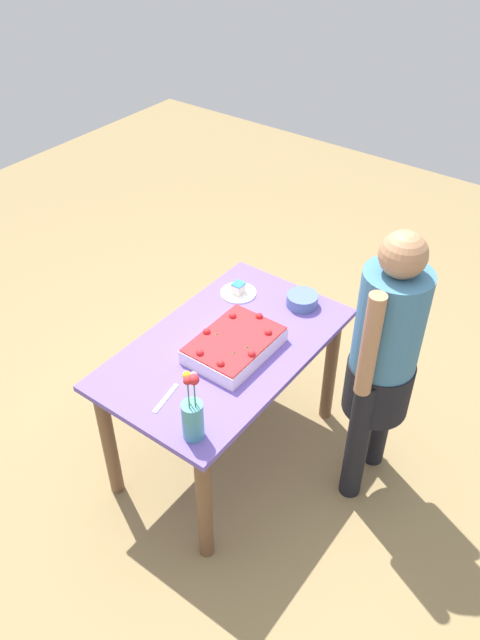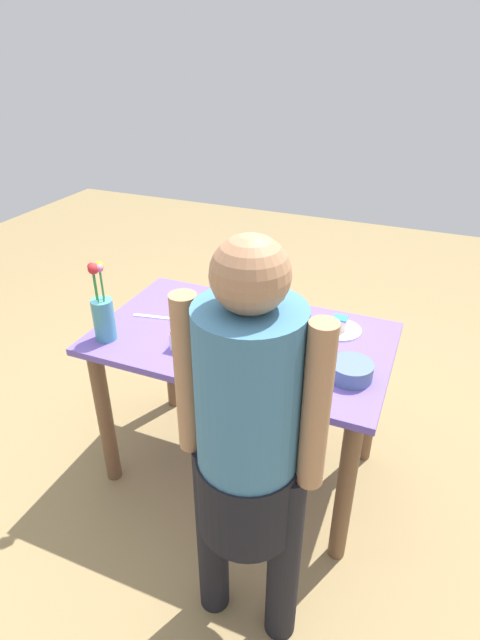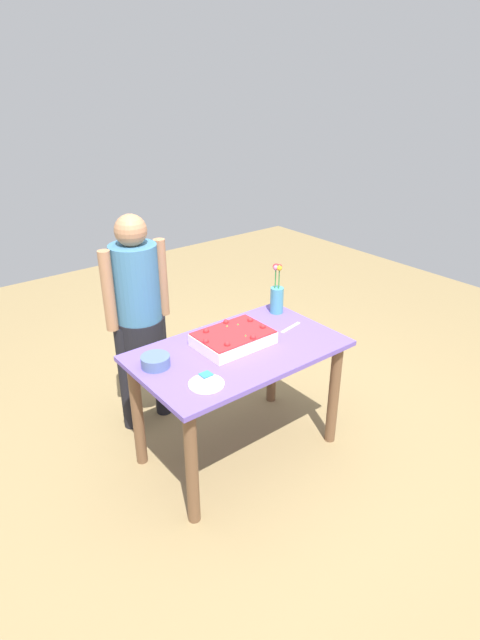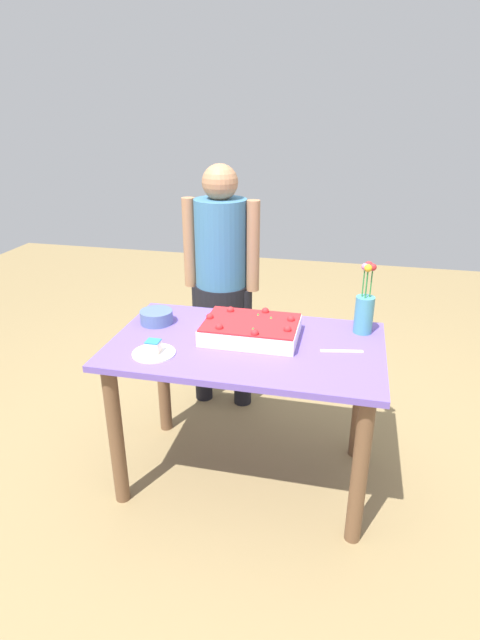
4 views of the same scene
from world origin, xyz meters
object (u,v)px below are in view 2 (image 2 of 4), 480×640
at_px(flower_vase, 103,313).
at_px(person_standing, 248,443).
at_px(serving_plate_with_slice, 339,327).
at_px(fruit_bowl, 351,370).
at_px(cake_knife, 153,317).
at_px(sheet_cake, 235,334).

distance_m(flower_vase, person_standing, 0.93).
relative_size(serving_plate_with_slice, fruit_bowl, 1.17).
xyz_separation_m(flower_vase, person_standing, (0.82, -0.44, -0.04)).
bearing_deg(fruit_bowl, flower_vase, -173.42).
height_order(serving_plate_with_slice, person_standing, person_standing).
bearing_deg(cake_knife, flower_vase, 58.81).
height_order(sheet_cake, flower_vase, flower_vase).
relative_size(serving_plate_with_slice, flower_vase, 0.55).
distance_m(serving_plate_with_slice, flower_vase, 1.01).
bearing_deg(person_standing, flower_vase, 62.01).
relative_size(sheet_cake, serving_plate_with_slice, 2.32).
bearing_deg(sheet_cake, person_standing, -63.57).
height_order(sheet_cake, cake_knife, sheet_cake).
height_order(serving_plate_with_slice, flower_vase, flower_vase).
bearing_deg(fruit_bowl, serving_plate_with_slice, 109.45).
bearing_deg(flower_vase, person_standing, -27.99).
height_order(sheet_cake, person_standing, person_standing).
distance_m(fruit_bowl, person_standing, 0.59).
bearing_deg(serving_plate_with_slice, flower_vase, -153.68).
bearing_deg(cake_knife, serving_plate_with_slice, -176.18).
height_order(cake_knife, flower_vase, flower_vase).
bearing_deg(cake_knife, person_standing, 126.86).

